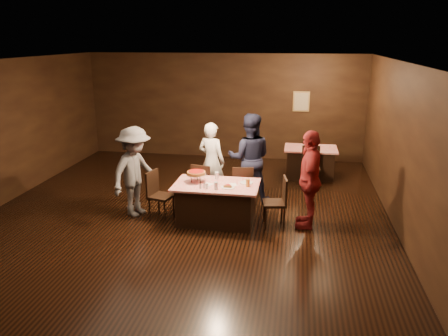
{
  "coord_description": "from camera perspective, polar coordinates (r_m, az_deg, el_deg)",
  "views": [
    {
      "loc": [
        2.1,
        -7.44,
        3.43
      ],
      "look_at": [
        0.76,
        0.53,
        1.0
      ],
      "focal_mm": 35.0,
      "sensor_mm": 36.0,
      "label": 1
    }
  ],
  "objects": [
    {
      "name": "back_table",
      "position": [
        11.24,
        11.17,
        0.7
      ],
      "size": [
        1.3,
        0.9,
        0.77
      ],
      "primitive_type": "cube",
      "color": "#B50C0C",
      "rests_on": "ground"
    },
    {
      "name": "glass_back",
      "position": [
        8.51,
        -0.96,
        -0.98
      ],
      "size": [
        0.08,
        0.08,
        0.14
      ],
      "primitive_type": "cylinder",
      "color": "silver",
      "rests_on": "main_table"
    },
    {
      "name": "plate_empty",
      "position": [
        8.31,
        2.93,
        -1.91
      ],
      "size": [
        0.25,
        0.25,
        0.01
      ],
      "primitive_type": "cylinder",
      "color": "white",
      "rests_on": "main_table"
    },
    {
      "name": "diner_red_shirt",
      "position": [
        8.17,
        11.11,
        -1.47
      ],
      "size": [
        0.48,
        1.1,
        1.85
      ],
      "primitive_type": "imported",
      "rotation": [
        0.0,
        0.0,
        -1.6
      ],
      "color": "maroon",
      "rests_on": "ground"
    },
    {
      "name": "chair_back_far",
      "position": [
        11.8,
        11.13,
        1.91
      ],
      "size": [
        0.44,
        0.44,
        0.95
      ],
      "primitive_type": "cube",
      "rotation": [
        0.0,
        0.0,
        3.18
      ],
      "color": "black",
      "rests_on": "ground"
    },
    {
      "name": "main_table",
      "position": [
        8.38,
        -0.98,
        -4.58
      ],
      "size": [
        1.6,
        1.0,
        0.77
      ],
      "primitive_type": "cube",
      "color": "#AB0B0B",
      "rests_on": "ground"
    },
    {
      "name": "diner_grey_knit",
      "position": [
        8.73,
        -11.56,
        -0.49
      ],
      "size": [
        1.05,
        1.32,
        1.79
      ],
      "primitive_type": "imported",
      "rotation": [
        0.0,
        0.0,
        1.18
      ],
      "color": "#5D5E62",
      "rests_on": "ground"
    },
    {
      "name": "chair_end_left",
      "position": [
        8.61,
        -8.21,
        -3.54
      ],
      "size": [
        0.51,
        0.51,
        0.95
      ],
      "primitive_type": "cube",
      "rotation": [
        0.0,
        0.0,
        1.33
      ],
      "color": "black",
      "rests_on": "ground"
    },
    {
      "name": "room",
      "position": [
        7.84,
        -6.12,
        7.15
      ],
      "size": [
        10.0,
        10.04,
        3.02
      ],
      "color": "black",
      "rests_on": "ground"
    },
    {
      "name": "pizza_stand",
      "position": [
        8.32,
        -3.64,
        -0.65
      ],
      "size": [
        0.38,
        0.38,
        0.22
      ],
      "color": "black",
      "rests_on": "main_table"
    },
    {
      "name": "chair_back_near",
      "position": [
        10.55,
        11.27,
        0.13
      ],
      "size": [
        0.44,
        0.44,
        0.95
      ],
      "primitive_type": "cube",
      "rotation": [
        0.0,
        0.0,
        0.04
      ],
      "color": "black",
      "rests_on": "ground"
    },
    {
      "name": "napkin_left",
      "position": [
        8.23,
        -2.08,
        -2.13
      ],
      "size": [
        0.21,
        0.21,
        0.01
      ],
      "primitive_type": "cube",
      "rotation": [
        0.0,
        0.0,
        -0.35
      ],
      "color": "white",
      "rests_on": "main_table"
    },
    {
      "name": "napkin_center",
      "position": [
        8.2,
        1.07,
        -2.18
      ],
      "size": [
        0.19,
        0.19,
        0.01
      ],
      "primitive_type": "cube",
      "rotation": [
        0.0,
        0.0,
        0.21
      ],
      "color": "white",
      "rests_on": "main_table"
    },
    {
      "name": "glass_amber",
      "position": [
        8.09,
        3.12,
        -1.96
      ],
      "size": [
        0.08,
        0.08,
        0.14
      ],
      "primitive_type": "cylinder",
      "color": "#BF7F26",
      "rests_on": "main_table"
    },
    {
      "name": "chair_far_left",
      "position": [
        9.11,
        -2.59,
        -2.21
      ],
      "size": [
        0.49,
        0.49,
        0.95
      ],
      "primitive_type": "cube",
      "rotation": [
        0.0,
        0.0,
        2.95
      ],
      "color": "black",
      "rests_on": "ground"
    },
    {
      "name": "glass_front_left",
      "position": [
        7.94,
        -1.03,
        -2.32
      ],
      "size": [
        0.08,
        0.08,
        0.14
      ],
      "primitive_type": "cylinder",
      "color": "silver",
      "rests_on": "main_table"
    },
    {
      "name": "plate_with_slice",
      "position": [
        8.03,
        0.53,
        -2.43
      ],
      "size": [
        0.25,
        0.25,
        0.06
      ],
      "color": "white",
      "rests_on": "main_table"
    },
    {
      "name": "chair_far_right",
      "position": [
        8.99,
        2.4,
        -2.48
      ],
      "size": [
        0.49,
        0.49,
        0.95
      ],
      "primitive_type": "cube",
      "rotation": [
        0.0,
        0.0,
        3.32
      ],
      "color": "black",
      "rests_on": "ground"
    },
    {
      "name": "diner_white_jacket",
      "position": [
        9.46,
        -1.65,
        0.91
      ],
      "size": [
        0.72,
        0.59,
        1.7
      ],
      "primitive_type": "imported",
      "rotation": [
        0.0,
        0.0,
        2.8
      ],
      "color": "white",
      "rests_on": "ground"
    },
    {
      "name": "chair_end_right",
      "position": [
        8.23,
        6.59,
        -4.43
      ],
      "size": [
        0.48,
        0.48,
        0.95
      ],
      "primitive_type": "cube",
      "rotation": [
        0.0,
        0.0,
        -1.41
      ],
      "color": "black",
      "rests_on": "ground"
    },
    {
      "name": "condiments",
      "position": [
        8.0,
        -2.63,
        -2.34
      ],
      "size": [
        0.17,
        0.1,
        0.09
      ],
      "color": "silver",
      "rests_on": "main_table"
    },
    {
      "name": "diner_navy_hoodie",
      "position": [
        9.28,
        3.35,
        1.28
      ],
      "size": [
        0.99,
        0.8,
        1.92
      ],
      "primitive_type": "imported",
      "rotation": [
        0.0,
        0.0,
        3.22
      ],
      "color": "#181B31",
      "rests_on": "ground"
    }
  ]
}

